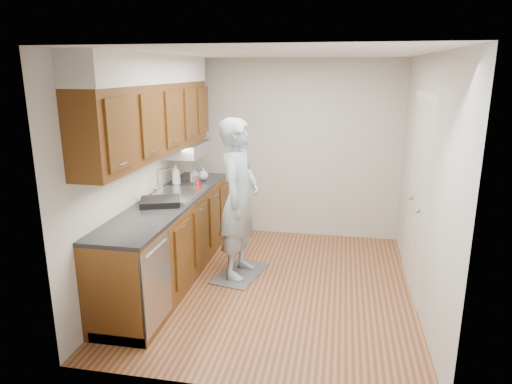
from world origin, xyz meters
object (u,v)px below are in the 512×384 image
(soap_bottle_a, at_px, (176,174))
(soap_bottle_c, at_px, (203,173))
(soap_bottle_b, at_px, (194,175))
(soda_can, at_px, (198,184))
(person, at_px, (239,188))
(dish_rack, at_px, (160,202))
(steel_can, at_px, (196,181))

(soap_bottle_a, height_order, soap_bottle_c, soap_bottle_a)
(soap_bottle_b, relative_size, soda_can, 1.68)
(person, distance_m, soap_bottle_c, 1.01)
(soap_bottle_b, bearing_deg, dish_rack, -91.92)
(dish_rack, bearing_deg, steel_can, 61.43)
(steel_can, distance_m, dish_rack, 0.88)
(soda_can, distance_m, steel_can, 0.16)
(soap_bottle_b, relative_size, dish_rack, 0.45)
(person, bearing_deg, soap_bottle_c, 47.51)
(soap_bottle_c, xyz_separation_m, soda_can, (0.08, -0.45, -0.03))
(soap_bottle_c, xyz_separation_m, dish_rack, (-0.11, -1.18, -0.05))
(soap_bottle_a, distance_m, soda_can, 0.35)
(soap_bottle_b, xyz_separation_m, soda_can, (0.16, -0.33, -0.04))
(soap_bottle_a, xyz_separation_m, soap_bottle_c, (0.24, 0.34, -0.05))
(person, relative_size, soap_bottle_b, 11.10)
(person, distance_m, steel_can, 0.79)
(person, height_order, soda_can, person)
(soda_can, relative_size, dish_rack, 0.27)
(person, bearing_deg, dish_rack, 125.23)
(soap_bottle_c, height_order, soda_can, soap_bottle_c)
(dish_rack, bearing_deg, soda_can, 54.59)
(person, height_order, soap_bottle_b, person)
(soap_bottle_b, height_order, soda_can, soap_bottle_b)
(person, bearing_deg, steel_can, 62.18)
(steel_can, bearing_deg, dish_rack, -97.88)
(soap_bottle_b, xyz_separation_m, steel_can, (0.08, -0.19, -0.04))
(soap_bottle_a, bearing_deg, soap_bottle_c, 54.51)
(steel_can, relative_size, dish_rack, 0.27)
(person, distance_m, dish_rack, 0.88)
(soap_bottle_a, relative_size, soda_can, 2.53)
(soda_can, relative_size, steel_can, 0.98)
(steel_can, bearing_deg, soap_bottle_a, -174.60)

